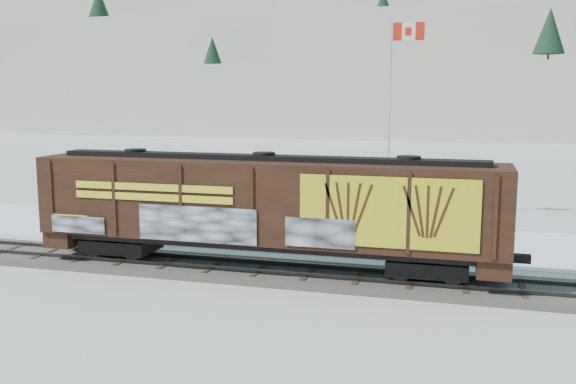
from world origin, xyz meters
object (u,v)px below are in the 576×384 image
(hopper_railcar, at_px, (264,204))
(car_dark, at_px, (387,228))
(car_white, at_px, (201,220))
(flagpole, at_px, (390,147))
(car_silver, at_px, (155,212))

(hopper_railcar, xyz_separation_m, car_dark, (4.12, 6.89, -2.13))
(car_white, relative_size, car_dark, 0.94)
(hopper_railcar, distance_m, car_white, 8.34)
(flagpole, distance_m, car_silver, 13.89)
(car_silver, bearing_deg, flagpole, -64.62)
(car_silver, relative_size, car_white, 0.95)
(hopper_railcar, bearing_deg, car_white, 131.58)
(hopper_railcar, distance_m, flagpole, 13.72)
(hopper_railcar, height_order, car_white, hopper_railcar)
(car_white, bearing_deg, hopper_railcar, -145.84)
(flagpole, bearing_deg, hopper_railcar, -104.66)
(car_silver, xyz_separation_m, car_white, (3.38, -1.44, 0.01))
(car_silver, distance_m, car_white, 3.67)
(car_silver, relative_size, car_dark, 0.89)
(hopper_railcar, xyz_separation_m, car_silver, (-8.74, 7.48, -2.09))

